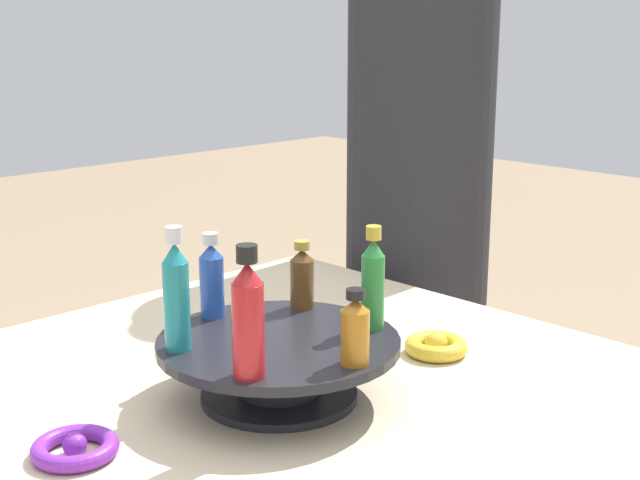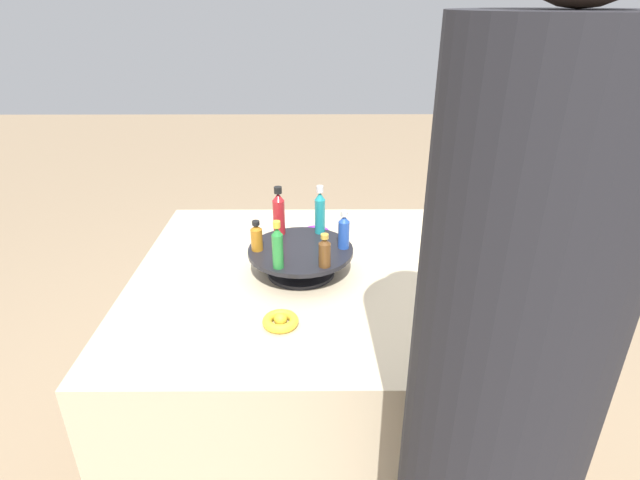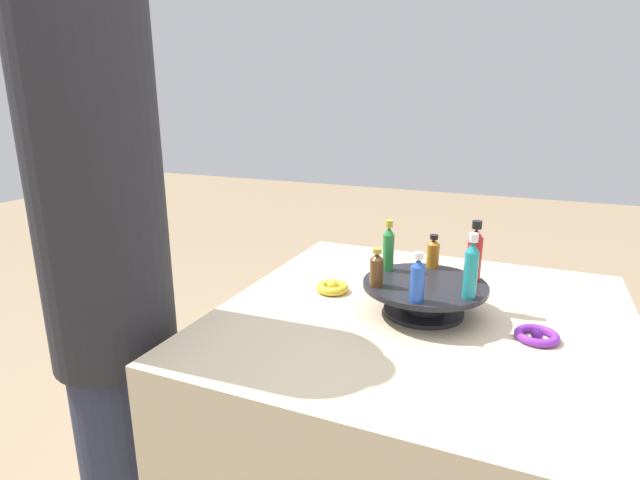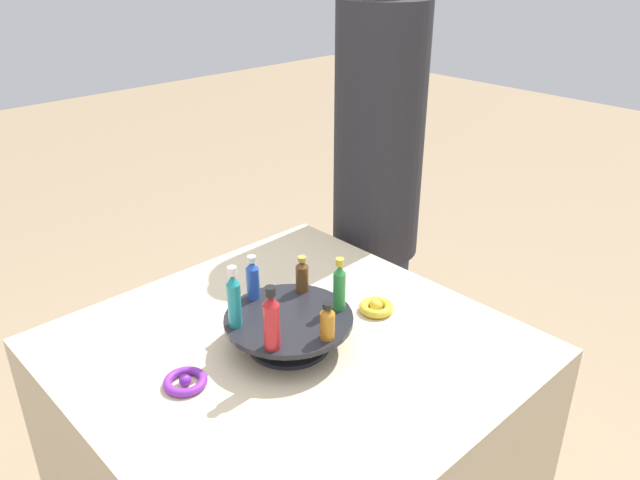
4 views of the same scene
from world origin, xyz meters
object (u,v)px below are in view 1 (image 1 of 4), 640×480
at_px(display_stand, 279,360).
at_px(bottle_green, 373,282).
at_px(bottle_amber, 355,330).
at_px(bottle_red, 248,317).
at_px(bottle_blue, 212,278).
at_px(bottle_teal, 176,294).
at_px(ribbon_bow_purple, 75,448).
at_px(person_figure, 418,231).
at_px(bottle_brown, 302,277).
at_px(ribbon_bow_gold, 436,346).

distance_m(display_stand, bottle_green, 0.15).
bearing_deg(bottle_amber, bottle_red, -26.93).
bearing_deg(bottle_blue, bottle_amber, 93.07).
relative_size(bottle_teal, bottle_amber, 1.69).
bearing_deg(bottle_green, bottle_teal, -26.93).
relative_size(ribbon_bow_purple, person_figure, 0.06).
bearing_deg(bottle_red, bottle_blue, -116.93).
xyz_separation_m(bottle_teal, person_figure, (-0.76, -0.27, -0.10)).
xyz_separation_m(bottle_brown, bottle_blue, (0.11, -0.05, 0.01)).
relative_size(bottle_green, person_figure, 0.08).
height_order(bottle_teal, bottle_red, same).
bearing_deg(ribbon_bow_purple, bottle_teal, -174.95).
height_order(bottle_teal, ribbon_bow_purple, bottle_teal).
bearing_deg(bottle_brown, ribbon_bow_purple, 3.89).
distance_m(bottle_green, bottle_brown, 0.12).
bearing_deg(person_figure, bottle_green, 8.29).
relative_size(display_stand, ribbon_bow_purple, 3.17).
relative_size(bottle_brown, bottle_amber, 1.05).
xyz_separation_m(display_stand, person_figure, (-0.65, -0.32, -0.01)).
xyz_separation_m(bottle_green, bottle_red, (0.21, 0.01, 0.01)).
xyz_separation_m(bottle_amber, person_figure, (-0.65, -0.44, -0.07)).
bearing_deg(bottle_teal, bottle_red, 93.07).
distance_m(bottle_teal, ribbon_bow_gold, 0.39).
distance_m(bottle_green, bottle_amber, 0.12).
bearing_deg(person_figure, bottle_blue, -9.14).
relative_size(bottle_blue, bottle_amber, 1.27).
bearing_deg(ribbon_bow_purple, bottle_blue, -162.35).
distance_m(bottle_green, bottle_blue, 0.21).
bearing_deg(person_figure, bottle_brown, -1.30).
xyz_separation_m(bottle_green, bottle_blue, (0.11, -0.17, -0.01)).
bearing_deg(bottle_amber, display_stand, -86.93).
height_order(display_stand, ribbon_bow_purple, display_stand).
bearing_deg(display_stand, bottle_brown, -146.93).
height_order(bottle_brown, bottle_blue, bottle_blue).
bearing_deg(bottle_teal, display_stand, 153.07).
bearing_deg(bottle_green, bottle_red, 3.07).
bearing_deg(person_figure, ribbon_bow_gold, 15.91).
height_order(ribbon_bow_purple, ribbon_bow_gold, ribbon_bow_gold).
bearing_deg(bottle_teal, bottle_amber, 123.07).
xyz_separation_m(bottle_green, bottle_amber, (0.10, 0.07, -0.02)).
relative_size(bottle_teal, ribbon_bow_gold, 1.68).
xyz_separation_m(bottle_green, person_figure, (-0.55, -0.38, -0.09)).
distance_m(display_stand, bottle_brown, 0.14).
relative_size(display_stand, bottle_teal, 2.01).
relative_size(display_stand, person_figure, 0.18).
relative_size(bottle_brown, bottle_blue, 0.83).
height_order(bottle_blue, bottle_amber, bottle_blue).
relative_size(ribbon_bow_gold, person_figure, 0.05).
height_order(bottle_green, bottle_amber, bottle_green).
bearing_deg(display_stand, bottle_blue, -86.93).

